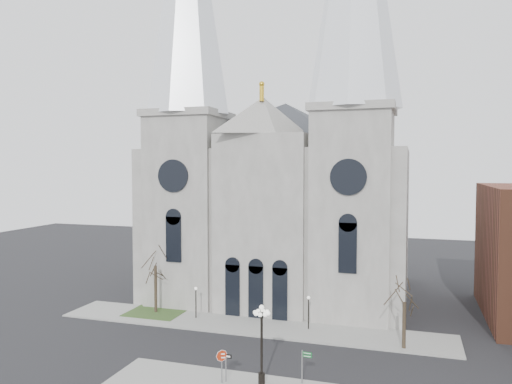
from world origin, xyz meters
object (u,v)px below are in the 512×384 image
(stop_sign, at_px, (222,359))
(globe_lamp, at_px, (262,335))
(street_name_sign, at_px, (303,364))
(one_way_sign, at_px, (226,362))

(stop_sign, distance_m, globe_lamp, 3.55)
(globe_lamp, distance_m, street_name_sign, 3.82)
(stop_sign, relative_size, one_way_sign, 1.13)
(stop_sign, xyz_separation_m, globe_lamp, (2.92, 0.44, 1.96))
(one_way_sign, bearing_deg, stop_sign, -127.99)
(street_name_sign, bearing_deg, stop_sign, -160.80)
(one_way_sign, distance_m, street_name_sign, 5.70)
(globe_lamp, bearing_deg, stop_sign, -171.35)
(stop_sign, height_order, one_way_sign, stop_sign)
(stop_sign, distance_m, one_way_sign, 0.44)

